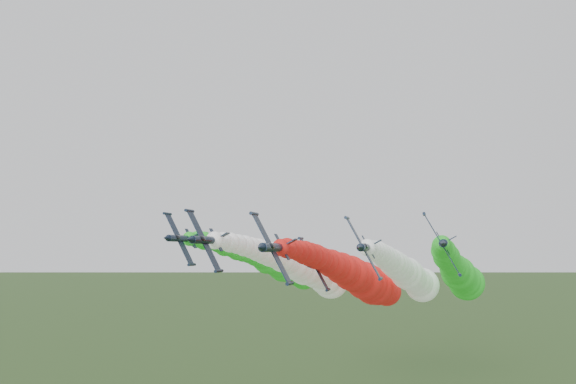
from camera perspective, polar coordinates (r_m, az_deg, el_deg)
name	(u,v)px	position (r m, az deg, el deg)	size (l,w,h in m)	color
jet_lead	(358,278)	(119.22, 7.13, -8.62)	(13.44, 75.51, 17.86)	black
jet_inner_left	(307,270)	(128.10, 1.92, -7.91)	(13.99, 76.06, 18.40)	black
jet_inner_right	(408,274)	(129.42, 12.06, -8.15)	(13.71, 75.78, 18.13)	black
jet_outer_left	(277,265)	(141.48, -1.09, -7.41)	(13.24, 75.31, 17.66)	black
jet_outer_right	(458,272)	(133.41, 16.92, -7.82)	(13.88, 75.95, 18.30)	black
jet_trail	(371,283)	(144.77, 8.42, -9.11)	(13.55, 75.62, 17.97)	black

